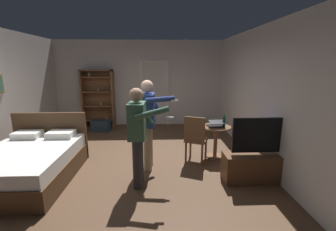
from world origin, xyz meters
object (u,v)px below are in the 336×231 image
(person_striped_shirt, at_px, (148,119))
(laptop, at_px, (216,124))
(bottle_on_table, at_px, (224,122))
(person_blue_shirt, at_px, (138,131))
(bookshelf, at_px, (98,96))
(tv_flatscreen, at_px, (260,163))
(wooden_chair, at_px, (195,137))
(bed, at_px, (30,162))
(suitcase_dark, at_px, (101,126))
(side_table, at_px, (216,136))

(person_striped_shirt, bearing_deg, laptop, 17.65)
(bottle_on_table, distance_m, person_blue_shirt, 2.00)
(laptop, distance_m, bottle_on_table, 0.18)
(bookshelf, distance_m, tv_flatscreen, 5.32)
(tv_flatscreen, bearing_deg, person_striped_shirt, 163.83)
(tv_flatscreen, height_order, person_blue_shirt, person_blue_shirt)
(laptop, bearing_deg, person_blue_shirt, -145.45)
(wooden_chair, bearing_deg, bottle_on_table, 16.63)
(bed, relative_size, wooden_chair, 2.00)
(bottle_on_table, relative_size, person_striped_shirt, 0.16)
(bookshelf, relative_size, laptop, 5.15)
(person_blue_shirt, bearing_deg, bed, 171.76)
(bed, height_order, person_blue_shirt, person_blue_shirt)
(bottle_on_table, distance_m, suitcase_dark, 3.89)
(laptop, bearing_deg, side_table, 58.79)
(suitcase_dark, bearing_deg, laptop, -30.22)
(bookshelf, bearing_deg, suitcase_dark, -73.12)
(laptop, height_order, suitcase_dark, laptop)
(bookshelf, bearing_deg, wooden_chair, -47.84)
(bed, bearing_deg, wooden_chair, 10.33)
(laptop, xyz_separation_m, person_blue_shirt, (-1.54, -1.06, 0.19))
(bed, relative_size, bottle_on_table, 7.01)
(wooden_chair, bearing_deg, bed, -169.67)
(bookshelf, xyz_separation_m, bottle_on_table, (3.32, -2.79, -0.17))
(bed, xyz_separation_m, person_striped_shirt, (2.10, 0.33, 0.70))
(bed, height_order, tv_flatscreen, tv_flatscreen)
(person_striped_shirt, bearing_deg, bookshelf, 118.75)
(person_blue_shirt, relative_size, person_striped_shirt, 0.95)
(side_table, distance_m, person_blue_shirt, 1.98)
(bed, xyz_separation_m, suitcase_dark, (0.52, 2.94, -0.13))
(side_table, xyz_separation_m, laptop, (-0.03, -0.04, 0.28))
(tv_flatscreen, xyz_separation_m, suitcase_dark, (-3.52, 3.17, -0.15))
(bed, height_order, suitcase_dark, bed)
(bookshelf, relative_size, side_table, 2.62)
(laptop, relative_size, suitcase_dark, 0.66)
(bookshelf, xyz_separation_m, person_blue_shirt, (1.61, -3.82, -0.05))
(side_table, distance_m, laptop, 0.29)
(wooden_chair, bearing_deg, tv_flatscreen, -37.99)
(tv_flatscreen, distance_m, side_table, 1.19)
(bed, distance_m, person_blue_shirt, 2.08)
(side_table, bearing_deg, suitcase_dark, 144.83)
(tv_flatscreen, bearing_deg, laptop, 118.42)
(laptop, height_order, bottle_on_table, bottle_on_table)
(side_table, height_order, person_striped_shirt, person_striped_shirt)
(suitcase_dark, bearing_deg, bed, -94.40)
(bottle_on_table, height_order, suitcase_dark, bottle_on_table)
(tv_flatscreen, bearing_deg, bottle_on_table, 111.37)
(person_blue_shirt, bearing_deg, bottle_on_table, 30.96)
(tv_flatscreen, height_order, suitcase_dark, tv_flatscreen)
(person_striped_shirt, distance_m, suitcase_dark, 3.16)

